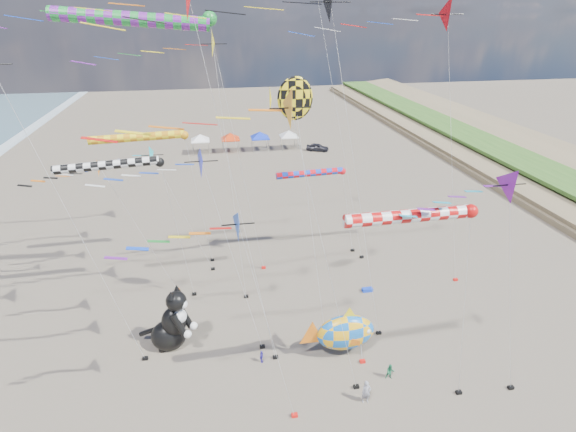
# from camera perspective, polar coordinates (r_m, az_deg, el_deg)

# --- Properties ---
(delta_kite_0) EXTENTS (7.85, 1.70, 13.88)m
(delta_kite_0) POSITION_cam_1_polar(r_m,az_deg,el_deg) (21.02, -7.41, -1.76)
(delta_kite_0) COLOR blue
(delta_kite_0) RESTS_ON ground
(delta_kite_1) EXTENTS (9.69, 1.93, 12.54)m
(delta_kite_1) POSITION_cam_1_polar(r_m,az_deg,el_deg) (38.27, -16.51, 7.38)
(delta_kite_1) COLOR #23D0E4
(delta_kite_1) RESTS_ON ground
(delta_kite_2) EXTENTS (13.18, 2.22, 20.85)m
(delta_kite_2) POSITION_cam_1_polar(r_m,az_deg,el_deg) (35.97, -12.28, 20.09)
(delta_kite_2) COLOR yellow
(delta_kite_2) RESTS_ON ground
(delta_kite_3) EXTENTS (9.50, 2.17, 15.03)m
(delta_kite_3) POSITION_cam_1_polar(r_m,az_deg,el_deg) (26.48, -12.18, 5.90)
(delta_kite_3) COLOR #1823BD
(delta_kite_3) RESTS_ON ground
(delta_kite_4) EXTENTS (10.68, 2.33, 20.77)m
(delta_kite_4) POSITION_cam_1_polar(r_m,az_deg,el_deg) (27.29, -32.28, 15.61)
(delta_kite_4) COLOR #288F1D
(delta_kite_4) RESTS_ON ground
(delta_kite_6) EXTENTS (9.02, 1.99, 15.15)m
(delta_kite_6) POSITION_cam_1_polar(r_m,az_deg,el_deg) (24.35, 24.53, 2.99)
(delta_kite_6) COLOR purple
(delta_kite_6) RESTS_ON ground
(delta_kite_7) EXTENTS (8.84, 1.56, 12.05)m
(delta_kite_7) POSITION_cam_1_polar(r_m,az_deg,el_deg) (36.23, -22.46, 4.92)
(delta_kite_7) COLOR orange
(delta_kite_7) RESTS_ON ground
(delta_kite_8) EXTENTS (14.23, 2.58, 23.08)m
(delta_kite_8) POSITION_cam_1_polar(r_m,az_deg,el_deg) (34.56, 18.27, 22.83)
(delta_kite_8) COLOR red
(delta_kite_8) RESTS_ON ground
(delta_kite_9) EXTENTS (12.48, 2.56, 23.86)m
(delta_kite_9) POSITION_cam_1_polar(r_m,az_deg,el_deg) (23.92, -13.09, 25.00)
(delta_kite_9) COLOR red
(delta_kite_9) RESTS_ON ground
(delta_kite_10) EXTENTS (16.28, 2.56, 23.72)m
(delta_kite_10) POSITION_cam_1_polar(r_m,az_deg,el_deg) (25.75, 3.12, 25.04)
(delta_kite_10) COLOR black
(delta_kite_10) RESTS_ON ground
(delta_kite_11) EXTENTS (12.08, 2.19, 19.01)m
(delta_kite_11) POSITION_cam_1_polar(r_m,az_deg,el_deg) (21.11, -0.13, 12.77)
(delta_kite_11) COLOR orange
(delta_kite_11) RESTS_ON ground
(windsock_0) EXTENTS (8.37, 0.72, 13.05)m
(windsock_0) POSITION_cam_1_polar(r_m,az_deg,el_deg) (23.11, 15.92, -0.10)
(windsock_0) COLOR red
(windsock_0) RESTS_ON ground
(windsock_1) EXTENTS (9.09, 0.69, 12.17)m
(windsock_1) POSITION_cam_1_polar(r_m,az_deg,el_deg) (34.90, -21.43, 5.97)
(windsock_1) COLOR black
(windsock_1) RESTS_ON ground
(windsock_2) EXTENTS (7.83, 0.65, 8.85)m
(windsock_2) POSITION_cam_1_polar(r_m,az_deg,el_deg) (40.96, 3.25, 5.40)
(windsock_2) COLOR red
(windsock_2) RESTS_ON ground
(windsock_3) EXTENTS (9.37, 0.73, 12.74)m
(windsock_3) POSITION_cam_1_polar(r_m,az_deg,el_deg) (39.73, -18.05, 9.43)
(windsock_3) COLOR orange
(windsock_3) RESTS_ON ground
(windsock_4) EXTENTS (11.27, 0.93, 21.92)m
(windsock_4) POSITION_cam_1_polar(r_m,az_deg,el_deg) (31.73, -18.36, 22.55)
(windsock_4) COLOR #1A9032
(windsock_4) RESTS_ON ground
(angelfish_kite) EXTENTS (3.74, 3.02, 18.39)m
(angelfish_kite) POSITION_cam_1_polar(r_m,az_deg,el_deg) (28.07, 0.51, 14.39)
(angelfish_kite) COLOR yellow
(angelfish_kite) RESTS_ON ground
(cat_inflatable) EXTENTS (4.19, 3.29, 5.07)m
(cat_inflatable) POSITION_cam_1_polar(r_m,az_deg,el_deg) (33.03, -14.72, -12.25)
(cat_inflatable) COLOR black
(cat_inflatable) RESTS_ON ground
(fish_inflatable) EXTENTS (5.36, 1.99, 3.98)m
(fish_inflatable) POSITION_cam_1_polar(r_m,az_deg,el_deg) (31.87, 7.23, -14.46)
(fish_inflatable) COLOR blue
(fish_inflatable) RESTS_ON ground
(person_adult) EXTENTS (0.60, 0.41, 1.60)m
(person_adult) POSITION_cam_1_polar(r_m,az_deg,el_deg) (29.69, 9.90, -21.17)
(person_adult) COLOR #8F909D
(person_adult) RESTS_ON ground
(child_green) EXTENTS (0.62, 0.53, 1.12)m
(child_green) POSITION_cam_1_polar(r_m,az_deg,el_deg) (31.56, 12.84, -18.73)
(child_green) COLOR #207349
(child_green) RESTS_ON ground
(child_blue) EXTENTS (0.44, 0.59, 0.93)m
(child_blue) POSITION_cam_1_polar(r_m,az_deg,el_deg) (32.07, -3.38, -17.40)
(child_blue) COLOR #382BAD
(child_blue) RESTS_ON ground
(kite_bag_0) EXTENTS (0.90, 0.44, 0.30)m
(kite_bag_0) POSITION_cam_1_polar(r_m,az_deg,el_deg) (39.55, 10.05, -9.20)
(kite_bag_0) COLOR #1438CB
(kite_bag_0) RESTS_ON ground
(tent_row) EXTENTS (19.20, 4.20, 3.80)m
(tent_row) POSITION_cam_1_polar(r_m,az_deg,el_deg) (77.17, -5.47, 10.43)
(tent_row) COLOR white
(tent_row) RESTS_ON ground
(parked_car) EXTENTS (4.09, 2.90, 1.29)m
(parked_car) POSITION_cam_1_polar(r_m,az_deg,el_deg) (77.84, 3.77, 8.71)
(parked_car) COLOR #26262D
(parked_car) RESTS_ON ground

